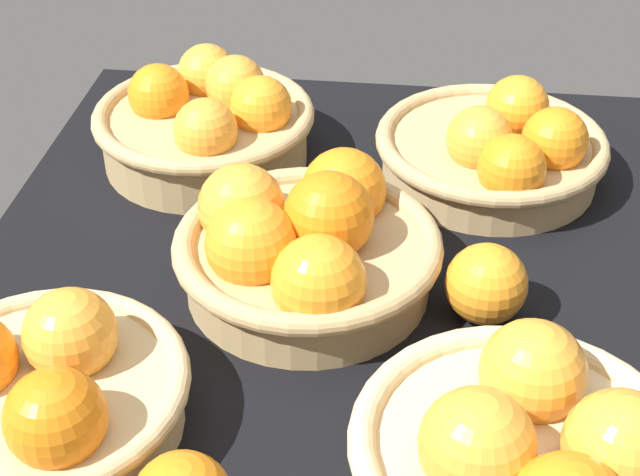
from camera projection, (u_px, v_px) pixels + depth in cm
name	position (u px, v px, depth cm)	size (l,w,h in cm)	color
market_tray	(337.00, 293.00, 91.47)	(84.00, 72.00, 3.00)	black
basket_far_right	(207.00, 122.00, 106.34)	(24.73, 24.73, 11.09)	tan
basket_near_left	(529.00, 454.00, 67.27)	(24.96, 24.96, 11.45)	#D3BC8C
basket_far_left	(41.00, 391.00, 73.16)	(23.00, 23.00, 10.44)	tan
basket_near_right	(497.00, 149.00, 102.96)	(25.29, 25.29, 10.29)	tan
basket_center	(303.00, 245.00, 87.07)	(24.91, 24.91, 12.10)	tan
loose_orange_front_gap	(486.00, 284.00, 84.32)	(7.40, 7.40, 7.40)	orange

